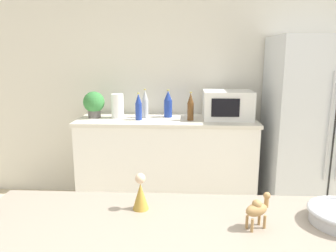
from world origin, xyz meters
TOP-DOWN VIEW (x-y plane):
  - wall_back at (0.00, 2.73)m, footprint 8.00×0.06m
  - back_counter at (-0.35, 2.40)m, footprint 1.78×0.63m
  - refrigerator at (1.11, 2.32)m, footprint 0.92×0.75m
  - potted_plant at (-1.09, 2.41)m, footprint 0.21×0.21m
  - paper_towel_roll at (-0.85, 2.42)m, footprint 0.12×0.12m
  - microwave at (0.26, 2.42)m, footprint 0.48×0.37m
  - back_bottle_0 at (-0.62, 2.32)m, footprint 0.06×0.06m
  - back_bottle_1 at (-0.34, 2.48)m, footprint 0.08×0.08m
  - back_bottle_2 at (-0.57, 2.44)m, footprint 0.07×0.07m
  - back_bottle_3 at (-0.11, 2.32)m, footprint 0.06×0.06m
  - camel_figurine at (0.10, 0.29)m, footprint 0.10×0.09m
  - wise_man_figurine_blue at (-0.35, 0.42)m, footprint 0.07×0.07m

SIDE VIEW (x-z plane):
  - back_counter at x=-0.35m, z-range 0.00..0.93m
  - refrigerator at x=1.11m, z-range 0.00..1.72m
  - wise_man_figurine_blue at x=-0.35m, z-range 0.92..1.07m
  - camel_figurine at x=0.10m, z-range 0.94..1.07m
  - paper_towel_roll at x=-0.85m, z-range 0.93..1.17m
  - back_bottle_0 at x=-0.62m, z-range 0.92..1.19m
  - back_bottle_3 at x=-0.11m, z-range 0.92..1.20m
  - back_bottle_1 at x=-0.34m, z-range 0.92..1.20m
  - back_bottle_2 at x=-0.57m, z-range 0.92..1.21m
  - microwave at x=0.26m, z-range 0.93..1.21m
  - potted_plant at x=-1.09m, z-range 0.94..1.21m
  - wall_back at x=0.00m, z-range 0.00..2.55m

